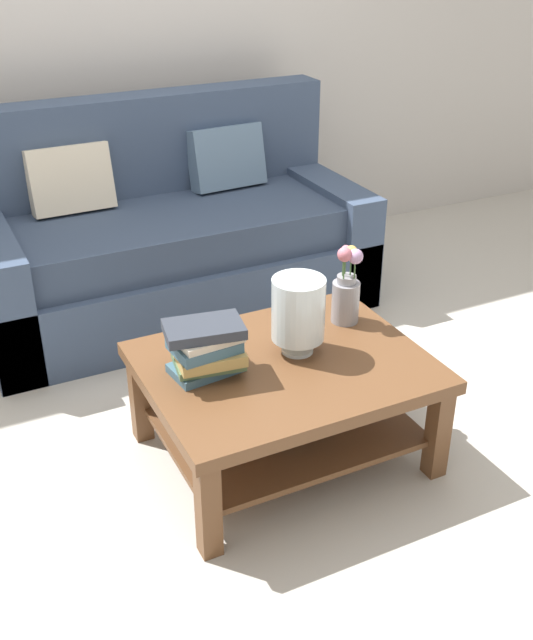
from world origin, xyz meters
name	(u,v)px	position (x,y,z in m)	size (l,w,h in m)	color
ground_plane	(252,396)	(0.00, 0.00, 0.00)	(10.00, 10.00, 0.00)	#B7B2A8
back_wall	(115,24)	(0.00, 1.65, 1.35)	(6.40, 0.12, 2.70)	#BCB7B2
couch	(170,241)	(0.00, 0.99, 0.36)	(1.96, 0.90, 1.06)	#384760
coffee_table	(285,389)	(-0.06, -0.42, 0.30)	(1.02, 0.81, 0.42)	brown
book_stack_main	(206,348)	(-0.34, -0.36, 0.53)	(0.30, 0.24, 0.21)	#3D6075
glass_hurricane_vase	(298,310)	(0.02, -0.37, 0.59)	(0.20, 0.20, 0.30)	silver
flower_pitcher	(346,290)	(0.30, -0.25, 0.56)	(0.11, 0.12, 0.33)	gray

